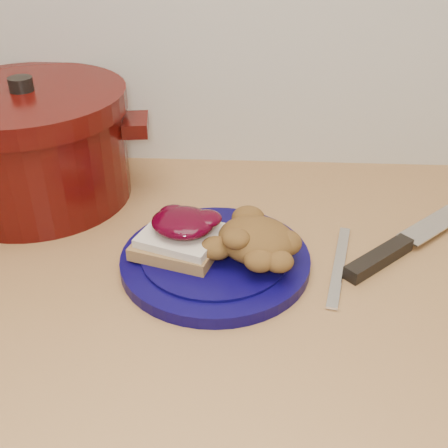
{
  "coord_description": "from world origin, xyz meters",
  "views": [
    {
      "loc": [
        0.06,
        0.92,
        1.32
      ],
      "look_at": [
        0.03,
        1.51,
        0.95
      ],
      "focal_mm": 45.0,
      "sensor_mm": 36.0,
      "label": 1
    }
  ],
  "objects_px": {
    "butter_knife": "(339,265)",
    "pepper_grinder": "(23,158)",
    "dutch_oven": "(33,145)",
    "plate": "(215,260)",
    "chef_knife": "(399,246)"
  },
  "relations": [
    {
      "from": "plate",
      "to": "butter_knife",
      "type": "height_order",
      "value": "plate"
    },
    {
      "from": "chef_knife",
      "to": "pepper_grinder",
      "type": "xyz_separation_m",
      "value": [
        -0.54,
        0.13,
        0.05
      ]
    },
    {
      "from": "chef_knife",
      "to": "dutch_oven",
      "type": "relative_size",
      "value": 0.71
    },
    {
      "from": "butter_knife",
      "to": "pepper_grinder",
      "type": "distance_m",
      "value": 0.49
    },
    {
      "from": "dutch_oven",
      "to": "butter_knife",
      "type": "bearing_deg",
      "value": -20.71
    },
    {
      "from": "chef_knife",
      "to": "butter_knife",
      "type": "xyz_separation_m",
      "value": [
        -0.08,
        -0.04,
        -0.01
      ]
    },
    {
      "from": "chef_knife",
      "to": "dutch_oven",
      "type": "xyz_separation_m",
      "value": [
        -0.52,
        0.13,
        0.08
      ]
    },
    {
      "from": "plate",
      "to": "dutch_oven",
      "type": "xyz_separation_m",
      "value": [
        -0.28,
        0.17,
        0.08
      ]
    },
    {
      "from": "butter_knife",
      "to": "pepper_grinder",
      "type": "xyz_separation_m",
      "value": [
        -0.45,
        0.16,
        0.06
      ]
    },
    {
      "from": "chef_knife",
      "to": "dutch_oven",
      "type": "distance_m",
      "value": 0.54
    },
    {
      "from": "plate",
      "to": "pepper_grinder",
      "type": "relative_size",
      "value": 1.94
    },
    {
      "from": "plate",
      "to": "dutch_oven",
      "type": "relative_size",
      "value": 0.69
    },
    {
      "from": "dutch_oven",
      "to": "pepper_grinder",
      "type": "relative_size",
      "value": 2.81
    },
    {
      "from": "chef_knife",
      "to": "dutch_oven",
      "type": "bearing_deg",
      "value": 123.24
    },
    {
      "from": "butter_knife",
      "to": "dutch_oven",
      "type": "relative_size",
      "value": 0.5
    }
  ]
}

